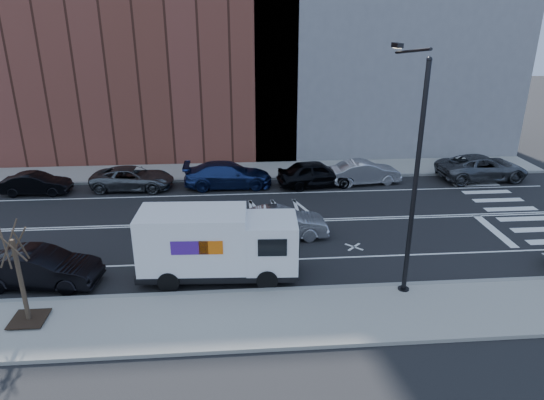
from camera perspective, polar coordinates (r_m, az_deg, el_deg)
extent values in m
plane|color=black|center=(25.77, -5.22, -2.71)|extent=(120.00, 120.00, 0.00)
cube|color=gray|center=(18.03, -5.39, -13.86)|extent=(44.00, 3.60, 0.15)
cube|color=gray|center=(33.99, -5.13, 3.40)|extent=(44.00, 3.60, 0.15)
cube|color=gray|center=(19.53, -5.35, -10.80)|extent=(44.00, 0.25, 0.17)
cube|color=gray|center=(32.27, -5.15, 2.45)|extent=(44.00, 0.25, 0.17)
cube|color=brown|center=(40.09, -17.98, 21.09)|extent=(26.00, 10.00, 22.00)
cylinder|color=black|center=(18.41, 16.48, 1.59)|extent=(0.18, 0.18, 9.00)
cylinder|color=black|center=(20.25, 15.19, -10.21)|extent=(0.44, 0.44, 0.20)
sphere|color=black|center=(17.50, 18.03, 15.45)|extent=(0.20, 0.20, 0.20)
cylinder|color=black|center=(19.07, 16.15, 16.49)|extent=(0.11, 3.49, 0.48)
cube|color=black|center=(20.67, 14.53, 17.22)|extent=(0.25, 0.80, 0.18)
cube|color=#FFF2CC|center=(20.68, 14.50, 16.94)|extent=(0.18, 0.55, 0.03)
cube|color=black|center=(19.74, -26.67, -12.37)|extent=(1.20, 1.20, 0.04)
cylinder|color=#382B1E|center=(19.00, -27.43, -8.51)|extent=(0.16, 0.16, 3.20)
cylinder|color=#382B1E|center=(18.31, -27.44, -4.70)|extent=(0.06, 0.80, 1.44)
cylinder|color=#382B1E|center=(18.57, -27.66, -4.38)|extent=(0.81, 0.31, 1.19)
cylinder|color=#382B1E|center=(18.61, -28.56, -4.50)|extent=(0.58, 0.76, 1.50)
cylinder|color=#382B1E|center=(18.37, -28.90, -4.89)|extent=(0.47, 0.61, 1.37)
cylinder|color=#382B1E|center=(18.18, -28.21, -5.02)|extent=(0.72, 0.29, 1.13)
cube|color=black|center=(20.56, -6.45, -7.87)|extent=(6.48, 2.47, 0.31)
cube|color=white|center=(19.97, -0.06, -4.98)|extent=(2.16, 2.31, 2.06)
cube|color=black|center=(19.89, 2.98, -4.13)|extent=(0.15, 1.91, 0.98)
cube|color=black|center=(18.82, 0.05, -5.64)|extent=(1.13, 0.10, 0.72)
cube|color=black|center=(20.85, -0.15, -2.85)|extent=(1.13, 0.10, 0.72)
cube|color=black|center=(20.49, 2.79, -7.52)|extent=(0.25, 2.07, 0.36)
cube|color=white|center=(20.05, -9.25, -4.51)|extent=(4.43, 2.47, 2.37)
cube|color=#47198C|center=(18.95, -9.70, -5.60)|extent=(1.44, 0.09, 0.57)
cube|color=orange|center=(18.85, -7.20, -5.60)|extent=(0.93, 0.06, 0.57)
cube|color=#47198C|center=(21.02, -8.90, -2.77)|extent=(1.44, 0.09, 0.57)
cube|color=orange|center=(20.93, -6.66, -2.76)|extent=(0.93, 0.06, 0.57)
cylinder|color=black|center=(19.61, -0.57, -9.37)|extent=(0.88, 0.33, 0.87)
cylinder|color=black|center=(21.41, -0.70, -6.57)|extent=(0.88, 0.33, 0.87)
cylinder|color=black|center=(19.93, -12.06, -9.35)|extent=(0.88, 0.33, 0.87)
cylinder|color=black|center=(21.70, -11.16, -6.60)|extent=(0.88, 0.33, 0.87)
imported|color=black|center=(32.87, -25.97, 1.74)|extent=(4.05, 1.52, 1.32)
imported|color=#4D5054|center=(31.64, -16.08, 2.48)|extent=(5.20, 2.66, 1.41)
imported|color=navy|center=(30.87, -5.20, 2.98)|extent=(5.55, 2.28, 1.61)
imported|color=black|center=(31.00, 5.21, 3.11)|extent=(5.11, 2.59, 1.67)
imported|color=#ABAAAF|center=(31.96, 10.85, 3.22)|extent=(4.72, 2.15, 1.50)
imported|color=#4A4D52|center=(35.06, 23.48, 3.53)|extent=(6.04, 3.08, 1.63)
imported|color=#A8A8AD|center=(23.77, 1.04, -2.77)|extent=(4.63, 1.82, 1.50)
imported|color=black|center=(21.83, -25.64, -7.25)|extent=(4.88, 2.19, 1.56)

